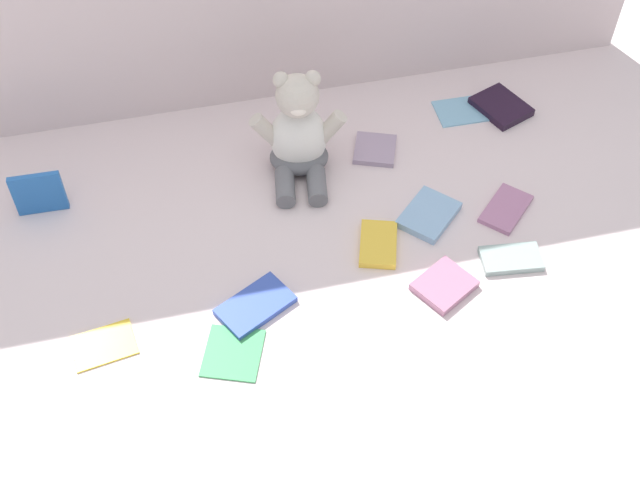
{
  "coord_description": "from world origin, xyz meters",
  "views": [
    {
      "loc": [
        -0.2,
        -1.01,
        1.2
      ],
      "look_at": [
        0.01,
        -0.1,
        0.1
      ],
      "focal_mm": 44.85,
      "sensor_mm": 36.0,
      "label": 1
    }
  ],
  "objects_px": {
    "book_case_3": "(255,306)",
    "book_case_7": "(462,110)",
    "book_case_4": "(506,209)",
    "book_case_11": "(429,215)",
    "book_case_10": "(39,193)",
    "book_case_8": "(104,345)",
    "book_case_1": "(378,244)",
    "book_case_6": "(233,352)",
    "book_case_0": "(511,259)",
    "teddy_bear": "(299,136)",
    "book_case_9": "(501,107)",
    "book_case_5": "(375,149)",
    "book_case_2": "(444,285)"
  },
  "relations": [
    {
      "from": "book_case_8",
      "to": "teddy_bear",
      "type": "bearing_deg",
      "value": -59.19
    },
    {
      "from": "teddy_bear",
      "to": "book_case_8",
      "type": "distance_m",
      "value": 0.57
    },
    {
      "from": "book_case_0",
      "to": "book_case_9",
      "type": "distance_m",
      "value": 0.45
    },
    {
      "from": "book_case_4",
      "to": "book_case_5",
      "type": "bearing_deg",
      "value": -0.8
    },
    {
      "from": "book_case_3",
      "to": "book_case_5",
      "type": "distance_m",
      "value": 0.48
    },
    {
      "from": "book_case_9",
      "to": "book_case_4",
      "type": "bearing_deg",
      "value": 48.8
    },
    {
      "from": "book_case_10",
      "to": "book_case_11",
      "type": "height_order",
      "value": "book_case_10"
    },
    {
      "from": "book_case_0",
      "to": "book_case_7",
      "type": "bearing_deg",
      "value": 179.45
    },
    {
      "from": "book_case_0",
      "to": "book_case_2",
      "type": "height_order",
      "value": "book_case_2"
    },
    {
      "from": "book_case_3",
      "to": "book_case_9",
      "type": "distance_m",
      "value": 0.77
    },
    {
      "from": "book_case_4",
      "to": "book_case_10",
      "type": "bearing_deg",
      "value": 32.94
    },
    {
      "from": "book_case_1",
      "to": "book_case_9",
      "type": "relative_size",
      "value": 0.95
    },
    {
      "from": "book_case_8",
      "to": "book_case_7",
      "type": "bearing_deg",
      "value": -70.4
    },
    {
      "from": "book_case_8",
      "to": "book_case_1",
      "type": "bearing_deg",
      "value": -87.38
    },
    {
      "from": "teddy_bear",
      "to": "book_case_7",
      "type": "distance_m",
      "value": 0.42
    },
    {
      "from": "book_case_1",
      "to": "book_case_9",
      "type": "height_order",
      "value": "book_case_9"
    },
    {
      "from": "book_case_7",
      "to": "book_case_8",
      "type": "distance_m",
      "value": 0.95
    },
    {
      "from": "book_case_0",
      "to": "book_case_2",
      "type": "bearing_deg",
      "value": -70.87
    },
    {
      "from": "book_case_1",
      "to": "book_case_11",
      "type": "height_order",
      "value": "book_case_11"
    },
    {
      "from": "book_case_4",
      "to": "book_case_11",
      "type": "xyz_separation_m",
      "value": [
        -0.16,
        0.02,
        0.0
      ]
    },
    {
      "from": "book_case_2",
      "to": "book_case_5",
      "type": "height_order",
      "value": "book_case_2"
    },
    {
      "from": "teddy_bear",
      "to": "book_case_2",
      "type": "height_order",
      "value": "teddy_bear"
    },
    {
      "from": "book_case_11",
      "to": "book_case_10",
      "type": "bearing_deg",
      "value": -148.04
    },
    {
      "from": "teddy_bear",
      "to": "book_case_9",
      "type": "distance_m",
      "value": 0.5
    },
    {
      "from": "book_case_4",
      "to": "book_case_0",
      "type": "bearing_deg",
      "value": 118.8
    },
    {
      "from": "book_case_5",
      "to": "book_case_11",
      "type": "xyz_separation_m",
      "value": [
        0.05,
        -0.21,
        0.0
      ]
    },
    {
      "from": "book_case_6",
      "to": "book_case_5",
      "type": "bearing_deg",
      "value": -110.49
    },
    {
      "from": "book_case_4",
      "to": "book_case_6",
      "type": "bearing_deg",
      "value": 65.85
    },
    {
      "from": "book_case_4",
      "to": "book_case_9",
      "type": "xyz_separation_m",
      "value": [
        0.11,
        0.3,
        0.0
      ]
    },
    {
      "from": "book_case_7",
      "to": "book_case_8",
      "type": "bearing_deg",
      "value": -60.36
    },
    {
      "from": "book_case_1",
      "to": "book_case_10",
      "type": "relative_size",
      "value": 1.12
    },
    {
      "from": "book_case_3",
      "to": "book_case_7",
      "type": "xyz_separation_m",
      "value": [
        0.55,
        0.43,
        -0.0
      ]
    },
    {
      "from": "book_case_0",
      "to": "teddy_bear",
      "type": "bearing_deg",
      "value": -128.31
    },
    {
      "from": "teddy_bear",
      "to": "book_case_11",
      "type": "height_order",
      "value": "teddy_bear"
    },
    {
      "from": "book_case_2",
      "to": "book_case_8",
      "type": "xyz_separation_m",
      "value": [
        -0.63,
        0.02,
        -0.0
      ]
    },
    {
      "from": "book_case_1",
      "to": "book_case_5",
      "type": "distance_m",
      "value": 0.27
    },
    {
      "from": "book_case_4",
      "to": "book_case_8",
      "type": "bearing_deg",
      "value": 56.26
    },
    {
      "from": "book_case_3",
      "to": "book_case_8",
      "type": "relative_size",
      "value": 1.23
    },
    {
      "from": "book_case_10",
      "to": "book_case_5",
      "type": "bearing_deg",
      "value": 2.36
    },
    {
      "from": "book_case_1",
      "to": "book_case_10",
      "type": "bearing_deg",
      "value": 176.45
    },
    {
      "from": "book_case_4",
      "to": "book_case_11",
      "type": "distance_m",
      "value": 0.16
    },
    {
      "from": "book_case_2",
      "to": "book_case_4",
      "type": "relative_size",
      "value": 0.85
    },
    {
      "from": "teddy_bear",
      "to": "book_case_6",
      "type": "height_order",
      "value": "teddy_bear"
    },
    {
      "from": "book_case_6",
      "to": "book_case_7",
      "type": "xyz_separation_m",
      "value": [
        0.61,
        0.52,
        0.0
      ]
    },
    {
      "from": "book_case_1",
      "to": "book_case_7",
      "type": "bearing_deg",
      "value": 67.22
    },
    {
      "from": "book_case_7",
      "to": "book_case_6",
      "type": "bearing_deg",
      "value": -48.49
    },
    {
      "from": "book_case_5",
      "to": "book_case_8",
      "type": "height_order",
      "value": "book_case_5"
    },
    {
      "from": "book_case_2",
      "to": "book_case_9",
      "type": "distance_m",
      "value": 0.54
    },
    {
      "from": "book_case_11",
      "to": "book_case_5",
      "type": "bearing_deg",
      "value": 150.96
    },
    {
      "from": "book_case_4",
      "to": "book_case_7",
      "type": "relative_size",
      "value": 1.03
    }
  ]
}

